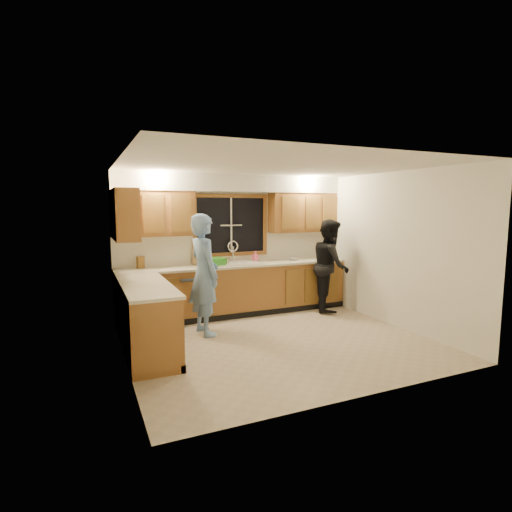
{
  "coord_description": "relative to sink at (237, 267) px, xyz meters",
  "views": [
    {
      "loc": [
        -2.54,
        -5.02,
        1.94
      ],
      "look_at": [
        -0.04,
        0.65,
        1.17
      ],
      "focal_mm": 28.0,
      "sensor_mm": 36.0,
      "label": 1
    }
  ],
  "objects": [
    {
      "name": "base_cabinets_back",
      "position": [
        0.0,
        -0.0,
        -0.42
      ],
      "size": [
        4.2,
        0.6,
        0.88
      ],
      "primitive_type": "cube",
      "color": "#98602C",
      "rests_on": "ground"
    },
    {
      "name": "dishwasher",
      "position": [
        -0.85,
        -0.01,
        -0.45
      ],
      "size": [
        0.6,
        0.56,
        0.82
      ],
      "primitive_type": "cube",
      "color": "white",
      "rests_on": "floor"
    },
    {
      "name": "countertop_back",
      "position": [
        0.0,
        -0.02,
        0.04
      ],
      "size": [
        4.2,
        0.63,
        0.04
      ],
      "primitive_type": "cube",
      "color": "beige",
      "rests_on": "base_cabinets_back"
    },
    {
      "name": "sink",
      "position": [
        0.0,
        0.0,
        0.0
      ],
      "size": [
        0.86,
        0.52,
        0.57
      ],
      "color": "white",
      "rests_on": "countertop_back"
    },
    {
      "name": "upper_cabinets_left",
      "position": [
        -1.43,
        0.13,
        0.96
      ],
      "size": [
        1.35,
        0.33,
        0.75
      ],
      "primitive_type": "cube",
      "color": "#98602C",
      "rests_on": "wall_back"
    },
    {
      "name": "wall_back",
      "position": [
        0.0,
        0.3,
        0.39
      ],
      "size": [
        4.2,
        0.0,
        4.2
      ],
      "primitive_type": "plane",
      "rotation": [
        1.57,
        0.0,
        0.0
      ],
      "color": "white",
      "rests_on": "ground"
    },
    {
      "name": "upper_cabinets_right",
      "position": [
        1.43,
        0.13,
        0.96
      ],
      "size": [
        1.35,
        0.33,
        0.75
      ],
      "primitive_type": "cube",
      "color": "#98602C",
      "rests_on": "wall_back"
    },
    {
      "name": "window_frame",
      "position": [
        0.0,
        0.29,
        0.74
      ],
      "size": [
        1.44,
        0.03,
        1.14
      ],
      "color": "black",
      "rests_on": "wall_back"
    },
    {
      "name": "woman",
      "position": [
        1.7,
        -0.45,
        -0.01
      ],
      "size": [
        0.97,
        1.04,
        1.71
      ],
      "primitive_type": "imported",
      "rotation": [
        0.0,
        0.0,
        1.07
      ],
      "color": "black",
      "rests_on": "floor"
    },
    {
      "name": "floor",
      "position": [
        0.0,
        -1.6,
        -0.86
      ],
      "size": [
        4.2,
        4.2,
        0.0
      ],
      "primitive_type": "plane",
      "color": "#BDAA91",
      "rests_on": "ground"
    },
    {
      "name": "wall_right",
      "position": [
        2.1,
        -1.6,
        0.39
      ],
      "size": [
        0.0,
        3.8,
        3.8
      ],
      "primitive_type": "plane",
      "rotation": [
        1.57,
        0.0,
        -1.57
      ],
      "color": "white",
      "rests_on": "ground"
    },
    {
      "name": "stove",
      "position": [
        -1.8,
        -1.82,
        -0.41
      ],
      "size": [
        0.58,
        0.75,
        0.9
      ],
      "primitive_type": "cube",
      "color": "white",
      "rests_on": "floor"
    },
    {
      "name": "dish_crate",
      "position": [
        -0.46,
        -0.11,
        0.13
      ],
      "size": [
        0.34,
        0.32,
        0.15
      ],
      "primitive_type": "cube",
      "rotation": [
        0.0,
        0.0,
        0.1
      ],
      "color": "green",
      "rests_on": "countertop_back"
    },
    {
      "name": "cutting_board",
      "position": [
        -0.6,
        0.21,
        0.27
      ],
      "size": [
        0.35,
        0.22,
        0.43
      ],
      "primitive_type": "cube",
      "rotation": [
        -0.21,
        0.0,
        -0.35
      ],
      "color": "tan",
      "rests_on": "countertop_back"
    },
    {
      "name": "upper_cabinets_return",
      "position": [
        -1.94,
        -0.48,
        0.96
      ],
      "size": [
        0.33,
        0.9,
        0.75
      ],
      "primitive_type": "cube",
      "color": "#98602C",
      "rests_on": "wall_left"
    },
    {
      "name": "ceiling",
      "position": [
        0.0,
        -1.6,
        1.64
      ],
      "size": [
        4.2,
        4.2,
        0.0
      ],
      "primitive_type": "plane",
      "rotation": [
        3.14,
        0.0,
        0.0
      ],
      "color": "white"
    },
    {
      "name": "wall_left",
      "position": [
        -2.1,
        -1.6,
        0.39
      ],
      "size": [
        0.0,
        3.8,
        3.8
      ],
      "primitive_type": "plane",
      "rotation": [
        1.57,
        0.0,
        1.57
      ],
      "color": "white",
      "rests_on": "ground"
    },
    {
      "name": "countertop_left",
      "position": [
        -1.79,
        -1.25,
        0.04
      ],
      "size": [
        0.63,
        1.9,
        0.04
      ],
      "primitive_type": "cube",
      "color": "beige",
      "rests_on": "base_cabinets_left"
    },
    {
      "name": "soap_bottle",
      "position": [
        0.41,
        0.12,
        0.16
      ],
      "size": [
        0.12,
        0.12,
        0.2
      ],
      "primitive_type": "imported",
      "rotation": [
        0.0,
        0.0,
        0.32
      ],
      "color": "#FB5F87",
      "rests_on": "countertop_back"
    },
    {
      "name": "can_right",
      "position": [
        -0.26,
        -0.08,
        0.11
      ],
      "size": [
        0.08,
        0.08,
        0.12
      ],
      "primitive_type": "cylinder",
      "rotation": [
        0.0,
        0.0,
        0.35
      ],
      "color": "#BAA88F",
      "rests_on": "countertop_back"
    },
    {
      "name": "soffit",
      "position": [
        0.0,
        0.12,
        1.49
      ],
      "size": [
        4.2,
        0.35,
        0.3
      ],
      "primitive_type": "cube",
      "color": "silver",
      "rests_on": "wall_back"
    },
    {
      "name": "man",
      "position": [
        -0.86,
        -0.86,
        0.05
      ],
      "size": [
        0.52,
        0.72,
        1.84
      ],
      "primitive_type": "imported",
      "rotation": [
        0.0,
        0.0,
        1.7
      ],
      "color": "#729CD7",
      "rests_on": "floor"
    },
    {
      "name": "base_cabinets_left",
      "position": [
        -1.8,
        -1.25,
        -0.42
      ],
      "size": [
        0.6,
        1.9,
        0.88
      ],
      "primitive_type": "cube",
      "color": "#98602C",
      "rests_on": "ground"
    },
    {
      "name": "knife_block",
      "position": [
        -1.65,
        0.16,
        0.15
      ],
      "size": [
        0.13,
        0.12,
        0.2
      ],
      "primitive_type": "cube",
      "rotation": [
        0.0,
        0.0,
        0.28
      ],
      "color": "brown",
      "rests_on": "countertop_back"
    },
    {
      "name": "bowl",
      "position": [
        1.17,
        0.03,
        0.08
      ],
      "size": [
        0.25,
        0.25,
        0.05
      ],
      "primitive_type": "imported",
      "rotation": [
        0.0,
        0.0,
        -0.32
      ],
      "color": "silver",
      "rests_on": "countertop_back"
    },
    {
      "name": "can_left",
      "position": [
        -0.21,
        -0.09,
        0.12
      ],
      "size": [
        0.09,
        0.09,
        0.13
      ],
      "primitive_type": "cylinder",
      "rotation": [
        0.0,
        0.0,
        -0.4
      ],
      "color": "#BAA88F",
      "rests_on": "countertop_back"
    }
  ]
}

